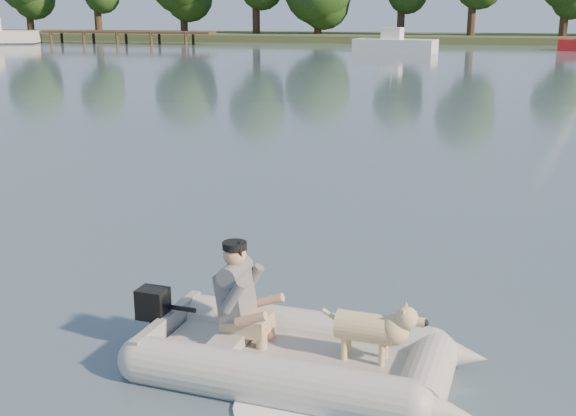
% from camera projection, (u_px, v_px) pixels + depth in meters
% --- Properties ---
extents(water, '(160.00, 160.00, 0.00)m').
position_uv_depth(water, '(241.00, 350.00, 6.63)').
color(water, slate).
rests_on(water, ground).
extents(shore_bank, '(160.00, 12.00, 0.70)m').
position_uv_depth(shore_bank, '(427.00, 38.00, 64.94)').
color(shore_bank, '#47512D').
rests_on(shore_bank, water).
extents(dock, '(18.00, 2.00, 1.04)m').
position_uv_depth(dock, '(111.00, 37.00, 60.69)').
color(dock, '#4C331E').
rests_on(dock, water).
extents(dinghy, '(4.32, 3.21, 1.19)m').
position_uv_depth(dinghy, '(301.00, 319.00, 6.10)').
color(dinghy, '#A3A29D').
rests_on(dinghy, water).
extents(man, '(0.68, 0.60, 0.92)m').
position_uv_depth(man, '(237.00, 290.00, 6.28)').
color(man, slate).
rests_on(man, dinghy).
extents(dog, '(0.82, 0.38, 0.53)m').
position_uv_depth(dog, '(365.00, 332.00, 5.98)').
color(dog, tan).
rests_on(dog, dinghy).
extents(outboard_motor, '(0.38, 0.29, 0.67)m').
position_uv_depth(outboard_motor, '(154.00, 321.00, 6.61)').
color(outboard_motor, black).
rests_on(outboard_motor, dinghy).
extents(motorboat, '(6.07, 3.35, 2.43)m').
position_uv_depth(motorboat, '(395.00, 36.00, 49.09)').
color(motorboat, white).
rests_on(motorboat, water).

